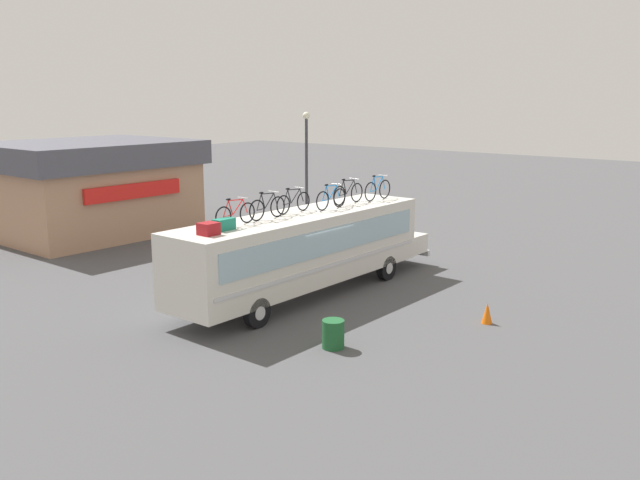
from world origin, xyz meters
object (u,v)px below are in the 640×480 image
object	(u,v)px
luggage_bag_1	(208,229)
rooftop_bicycle_6	(378,189)
trash_bin	(333,334)
rooftop_bicycle_5	(348,193)
rooftop_bicycle_1	(235,214)
traffic_cone	(487,313)
bus	(306,248)
rooftop_bicycle_3	(293,202)
luggage_bag_2	(224,224)
street_lamp	(307,162)
rooftop_bicycle_4	(331,198)
rooftop_bicycle_2	(267,207)

from	to	relation	value
luggage_bag_1	rooftop_bicycle_6	world-z (taller)	rooftop_bicycle_6
trash_bin	rooftop_bicycle_5	bearing A→B (deg)	33.78
rooftop_bicycle_1	rooftop_bicycle_6	bearing A→B (deg)	-3.36
traffic_cone	trash_bin	bearing A→B (deg)	152.68
bus	traffic_cone	distance (m)	6.47
rooftop_bicycle_3	rooftop_bicycle_5	xyz separation A→B (m)	(2.74, -0.26, 0.03)
luggage_bag_1	rooftop_bicycle_6	bearing A→B (deg)	0.34
bus	rooftop_bicycle_3	world-z (taller)	rooftop_bicycle_3
rooftop_bicycle_3	rooftop_bicycle_6	distance (m)	4.25
luggage_bag_2	rooftop_bicycle_6	size ratio (longest dim) A/B	0.39
traffic_cone	rooftop_bicycle_5	bearing A→B (deg)	78.23
trash_bin	traffic_cone	world-z (taller)	trash_bin
rooftop_bicycle_3	street_lamp	bearing A→B (deg)	37.64
luggage_bag_1	rooftop_bicycle_3	xyz separation A→B (m)	(4.35, 0.62, 0.19)
luggage_bag_1	luggage_bag_2	xyz separation A→B (m)	(0.77, 0.19, -0.01)
bus	luggage_bag_1	xyz separation A→B (m)	(-4.60, -0.26, 1.38)
rooftop_bicycle_5	rooftop_bicycle_4	bearing A→B (deg)	-169.54
rooftop_bicycle_1	rooftop_bicycle_5	world-z (taller)	rooftop_bicycle_5
rooftop_bicycle_5	traffic_cone	world-z (taller)	rooftop_bicycle_5
rooftop_bicycle_3	street_lamp	distance (m)	9.49
rooftop_bicycle_1	rooftop_bicycle_4	world-z (taller)	rooftop_bicycle_4
rooftop_bicycle_5	rooftop_bicycle_6	size ratio (longest dim) A/B	1.05
street_lamp	rooftop_bicycle_1	bearing A→B (deg)	-150.16
luggage_bag_2	rooftop_bicycle_3	world-z (taller)	rooftop_bicycle_3
luggage_bag_1	traffic_cone	distance (m)	8.74
luggage_bag_1	rooftop_bicycle_4	xyz separation A→B (m)	(5.77, 0.11, 0.20)
rooftop_bicycle_2	bus	bearing A→B (deg)	-6.76
rooftop_bicycle_5	traffic_cone	size ratio (longest dim) A/B	2.74
luggage_bag_1	rooftop_bicycle_6	xyz separation A→B (m)	(8.56, 0.05, 0.22)
bus	traffic_cone	size ratio (longest dim) A/B	18.54
traffic_cone	street_lamp	bearing A→B (deg)	63.82
rooftop_bicycle_4	rooftop_bicycle_3	bearing A→B (deg)	160.30
rooftop_bicycle_4	street_lamp	size ratio (longest dim) A/B	0.27
rooftop_bicycle_1	luggage_bag_2	bearing A→B (deg)	-159.38
bus	luggage_bag_1	bearing A→B (deg)	-176.74
trash_bin	street_lamp	xyz separation A→B (m)	(10.65, 9.99, 3.31)
rooftop_bicycle_5	traffic_cone	xyz separation A→B (m)	(-1.31, -6.30, -2.97)
bus	rooftop_bicycle_1	distance (m)	3.48
rooftop_bicycle_1	traffic_cone	size ratio (longest dim) A/B	2.56
rooftop_bicycle_2	street_lamp	bearing A→B (deg)	33.60
trash_bin	rooftop_bicycle_2	bearing A→B (deg)	67.16
luggage_bag_2	rooftop_bicycle_3	xyz separation A→B (m)	(3.59, 0.43, 0.20)
rooftop_bicycle_5	rooftop_bicycle_1	bearing A→B (deg)	178.84
luggage_bag_2	rooftop_bicycle_6	bearing A→B (deg)	-1.00
rooftop_bicycle_1	rooftop_bicycle_3	bearing A→B (deg)	3.02
rooftop_bicycle_6	street_lamp	bearing A→B (deg)	62.59
luggage_bag_1	rooftop_bicycle_5	xyz separation A→B (m)	(7.10, 0.35, 0.22)
rooftop_bicycle_4	trash_bin	bearing A→B (deg)	-141.01
luggage_bag_2	traffic_cone	xyz separation A→B (m)	(5.02, -6.13, -2.75)
rooftop_bicycle_1	rooftop_bicycle_5	distance (m)	5.59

